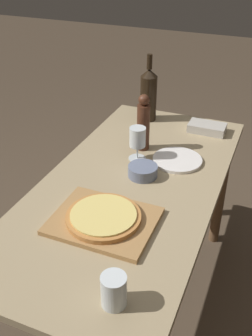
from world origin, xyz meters
name	(u,v)px	position (x,y,z in m)	size (l,w,h in m)	color
ground_plane	(130,307)	(0.00, 0.00, 0.00)	(12.00, 12.00, 0.00)	#4C3D2D
dining_table	(131,205)	(0.00, 0.00, 0.66)	(0.70, 1.47, 0.78)	#9E8966
cutting_board	(104,221)	(0.01, -0.28, 0.79)	(0.36, 0.29, 0.02)	#A87A47
pizza	(104,216)	(0.01, -0.28, 0.81)	(0.27, 0.27, 0.02)	#BC7A3D
wine_bottle	(149,94)	(-0.14, 0.61, 0.92)	(0.09, 0.09, 0.35)	black
pepper_mill	(143,124)	(-0.06, 0.29, 0.91)	(0.06, 0.06, 0.27)	#4C2819
wine_glass	(138,138)	(-0.05, 0.19, 0.88)	(0.08, 0.08, 0.16)	silver
small_bowl	(143,171)	(0.03, 0.06, 0.80)	(0.12, 0.12, 0.05)	slate
drinking_tumbler	(114,290)	(0.18, -0.58, 0.83)	(0.07, 0.07, 0.10)	silver
dinner_plate	(177,160)	(0.13, 0.24, 0.78)	(0.22, 0.22, 0.01)	white
food_container	(207,128)	(0.19, 0.58, 0.80)	(0.19, 0.11, 0.04)	#BCB7AD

